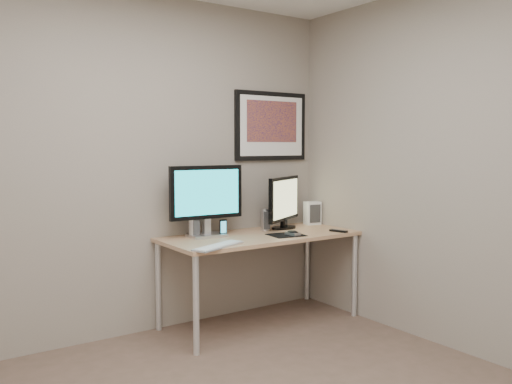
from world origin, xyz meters
The scene contains 13 objects.
room centered at (0.00, 0.45, 1.64)m, with size 3.60×3.60×3.60m.
desk centered at (1.00, 1.35, 0.66)m, with size 1.60×0.70×0.73m.
framed_art centered at (1.35, 1.68, 1.62)m, with size 0.75×0.04×0.60m.
monitor_large centered at (0.59, 1.51, 1.04)m, with size 0.62×0.21×0.56m.
monitor_tv centered at (1.34, 1.48, 0.97)m, with size 0.52×0.31×0.45m.
speaker_left centered at (0.49, 1.54, 0.83)m, with size 0.08×0.08×0.20m, color silver.
speaker_right centered at (1.15, 1.50, 0.82)m, with size 0.07×0.07×0.18m, color silver.
phone_dock centered at (0.71, 1.45, 0.80)m, with size 0.06×0.06×0.13m, color black.
keyboard centered at (0.44, 1.07, 0.74)m, with size 0.47×0.12×0.02m, color #BABABE.
mousepad centered at (1.15, 1.21, 0.73)m, with size 0.27×0.24×0.00m, color black.
mouse centered at (1.19, 1.17, 0.75)m, with size 0.06×0.11×0.04m, color black.
remote centered at (1.61, 1.09, 0.74)m, with size 0.04×0.16×0.02m, color black.
fan_unit centered at (1.72, 1.55, 0.83)m, with size 0.14×0.10×0.21m, color silver.
Camera 1 is at (-1.50, -2.20, 1.45)m, focal length 38.00 mm.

